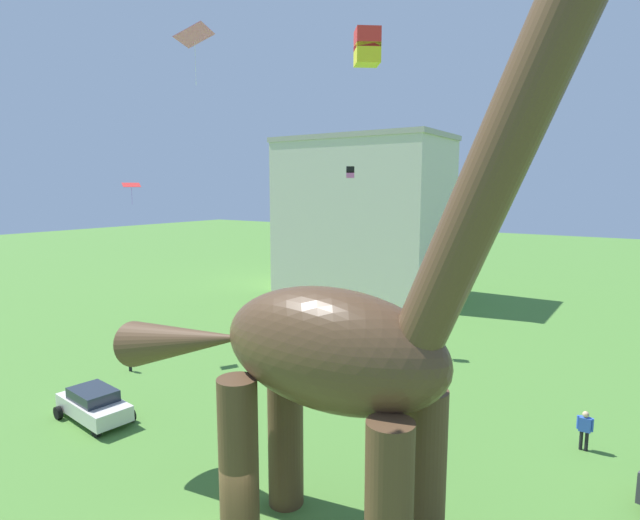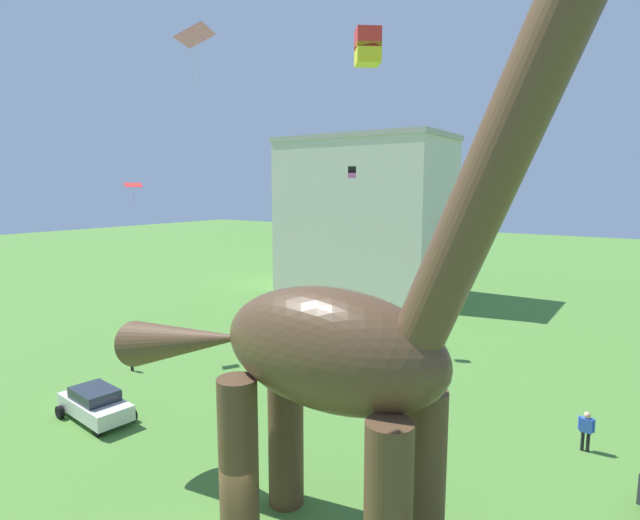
% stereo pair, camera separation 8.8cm
% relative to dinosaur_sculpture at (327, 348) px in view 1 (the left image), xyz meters
% --- Properties ---
extents(dinosaur_sculpture, '(16.84, 3.57, 17.60)m').
position_rel_dinosaur_sculpture_xyz_m(dinosaur_sculpture, '(0.00, 0.00, 0.00)').
color(dinosaur_sculpture, '#513823').
rests_on(dinosaur_sculpture, ground_plane).
extents(parked_sedan_left, '(4.38, 2.26, 1.55)m').
position_rel_dinosaur_sculpture_xyz_m(parked_sedan_left, '(-13.90, 1.12, -5.56)').
color(parked_sedan_left, silver).
rests_on(parked_sedan_left, ground_plane).
extents(person_strolling_adult, '(0.45, 0.20, 1.21)m').
position_rel_dinosaur_sculpture_xyz_m(person_strolling_adult, '(-18.09, 6.11, -5.63)').
color(person_strolling_adult, black).
rests_on(person_strolling_adult, ground_plane).
extents(person_watching_child, '(0.55, 0.24, 1.48)m').
position_rel_dinosaur_sculpture_xyz_m(person_watching_child, '(-7.63, 9.19, -5.47)').
color(person_watching_child, black).
rests_on(person_watching_child, ground_plane).
extents(person_near_flyer, '(0.64, 0.28, 1.72)m').
position_rel_dinosaur_sculpture_xyz_m(person_near_flyer, '(5.77, 10.97, -5.32)').
color(person_near_flyer, black).
rests_on(person_near_flyer, ground_plane).
extents(kite_far_left, '(1.17, 1.17, 1.19)m').
position_rel_dinosaur_sculpture_xyz_m(kite_far_left, '(-1.20, 4.38, 9.41)').
color(kite_far_left, red).
extents(kite_near_low, '(1.19, 1.32, 1.39)m').
position_rel_dinosaur_sculpture_xyz_m(kite_near_low, '(-20.61, 8.64, 4.78)').
color(kite_near_low, red).
extents(kite_high_left, '(0.72, 0.72, 0.75)m').
position_rel_dinosaur_sculpture_xyz_m(kite_high_left, '(-9.62, 17.62, 5.63)').
color(kite_high_left, black).
extents(kite_trailing, '(1.53, 1.72, 1.88)m').
position_rel_dinosaur_sculpture_xyz_m(kite_trailing, '(-5.88, 0.79, 9.69)').
color(kite_trailing, pink).
extents(background_building_block, '(17.27, 9.76, 16.17)m').
position_rel_dinosaur_sculpture_xyz_m(background_building_block, '(-18.12, 34.55, 1.73)').
color(background_building_block, beige).
rests_on(background_building_block, ground_plane).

